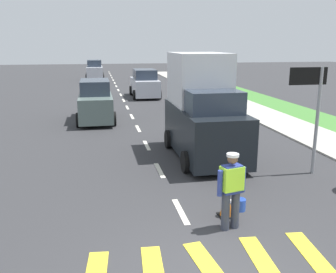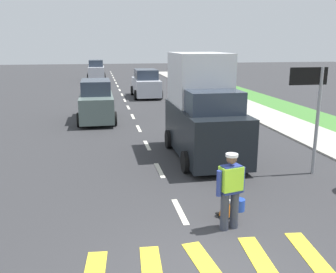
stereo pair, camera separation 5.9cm
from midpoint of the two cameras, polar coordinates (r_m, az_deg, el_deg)
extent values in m
plane|color=#333335|center=(26.62, -6.87, 5.54)|extent=(96.00, 96.00, 0.00)
cube|color=#B2ADA3|center=(18.14, 19.21, 0.90)|extent=(2.40, 72.00, 0.14)
cube|color=yellow|center=(7.01, 6.23, -19.47)|extent=(0.58, 1.93, 0.01)
cube|color=yellow|center=(7.33, 14.13, -18.22)|extent=(0.50, 1.92, 0.01)
cube|color=yellow|center=(7.77, 21.14, -16.81)|extent=(0.55, 1.93, 0.01)
cube|color=silver|center=(9.04, 1.73, -11.29)|extent=(0.14, 1.40, 0.01)
cube|color=silver|center=(11.77, -1.44, -5.15)|extent=(0.14, 1.40, 0.01)
cube|color=silver|center=(14.61, -3.37, -1.35)|extent=(0.14, 1.40, 0.01)
cube|color=silver|center=(17.50, -4.66, 1.20)|extent=(0.14, 1.40, 0.01)
cube|color=silver|center=(20.42, -5.59, 3.03)|extent=(0.14, 1.40, 0.01)
cube|color=silver|center=(23.36, -6.28, 4.40)|extent=(0.14, 1.40, 0.01)
cube|color=silver|center=(26.32, -6.82, 5.46)|extent=(0.14, 1.40, 0.01)
cube|color=silver|center=(29.28, -7.25, 6.31)|extent=(0.14, 1.40, 0.01)
cube|color=silver|center=(32.26, -7.61, 7.00)|extent=(0.14, 1.40, 0.01)
cube|color=silver|center=(35.23, -7.90, 7.57)|extent=(0.14, 1.40, 0.01)
cube|color=silver|center=(38.21, -8.15, 8.05)|extent=(0.14, 1.40, 0.01)
cube|color=silver|center=(41.19, -8.36, 8.47)|extent=(0.14, 1.40, 0.01)
cube|color=silver|center=(44.18, -8.55, 8.83)|extent=(0.14, 1.40, 0.01)
cube|color=silver|center=(47.17, -8.71, 9.14)|extent=(0.14, 1.40, 0.01)
cube|color=silver|center=(50.15, -8.85, 9.41)|extent=(0.14, 1.40, 0.01)
cube|color=silver|center=(53.14, -8.98, 9.66)|extent=(0.14, 1.40, 0.01)
cylinder|color=#383D4C|center=(8.17, 8.52, -11.20)|extent=(0.18, 0.18, 0.82)
cylinder|color=#383D4C|center=(8.29, 9.95, -10.87)|extent=(0.18, 0.18, 0.82)
cube|color=navy|center=(7.95, 9.44, -6.39)|extent=(0.44, 0.32, 0.60)
cube|color=#A5EA33|center=(7.95, 9.45, -6.25)|extent=(0.51, 0.37, 0.51)
cylinder|color=navy|center=(7.83, 7.69, -7.05)|extent=(0.11, 0.11, 0.55)
cylinder|color=navy|center=(8.12, 11.10, -6.41)|extent=(0.11, 0.11, 0.55)
sphere|color=brown|center=(7.81, 9.57, -3.36)|extent=(0.22, 0.22, 0.22)
cylinder|color=silver|center=(7.79, 9.59, -2.80)|extent=(0.26, 0.26, 0.06)
cylinder|color=#2347B7|center=(8.44, 10.62, -10.13)|extent=(0.26, 0.26, 0.26)
cylinder|color=gray|center=(11.94, 21.54, 2.08)|extent=(0.10, 0.10, 3.20)
cube|color=white|center=(11.58, 20.37, 8.60)|extent=(1.10, 0.05, 0.44)
cube|color=black|center=(11.57, 20.41, 8.60)|extent=(1.16, 0.04, 0.50)
cube|color=black|center=(8.92, 8.63, -11.74)|extent=(0.36, 0.36, 0.03)
cone|color=orange|center=(8.79, 8.71, -9.82)|extent=(0.30, 0.30, 0.62)
cylinder|color=white|center=(8.77, 8.72, -9.63)|extent=(0.20, 0.20, 0.06)
cube|color=black|center=(12.92, 5.39, 0.94)|extent=(1.90, 4.60, 1.56)
cube|color=#2D3847|center=(11.95, 6.58, 5.36)|extent=(1.67, 1.61, 0.70)
cube|color=silver|center=(13.42, 4.59, 8.71)|extent=(1.80, 2.53, 1.80)
cylinder|color=black|center=(14.19, -0.03, -0.38)|extent=(0.22, 0.68, 0.68)
cylinder|color=black|center=(14.67, 7.43, -0.03)|extent=(0.22, 0.68, 0.68)
cylinder|color=black|center=(11.51, 2.63, -3.85)|extent=(0.22, 0.68, 0.68)
cylinder|color=black|center=(12.10, 11.62, -3.24)|extent=(0.22, 0.68, 0.68)
cube|color=silver|center=(27.87, -3.63, 7.55)|extent=(1.72, 4.30, 1.14)
cube|color=#2D3847|center=(27.67, -3.63, 9.42)|extent=(1.52, 2.36, 0.70)
cylinder|color=black|center=(29.14, -5.68, 6.98)|extent=(0.22, 0.68, 0.68)
cylinder|color=black|center=(29.35, -2.23, 7.08)|extent=(0.22, 0.68, 0.68)
cylinder|color=black|center=(26.51, -5.15, 6.29)|extent=(0.22, 0.68, 0.68)
cylinder|color=black|center=(26.74, -1.36, 6.41)|extent=(0.22, 0.68, 0.68)
cube|color=slate|center=(19.48, -11.00, 4.60)|extent=(1.61, 4.34, 1.19)
cube|color=#2D3847|center=(19.46, -11.13, 7.39)|extent=(1.41, 2.39, 0.70)
cylinder|color=black|center=(18.24, -8.34, 2.70)|extent=(0.22, 0.68, 0.68)
cylinder|color=black|center=(18.25, -13.51, 2.47)|extent=(0.22, 0.68, 0.68)
cylinder|color=black|center=(20.89, -8.69, 4.12)|extent=(0.22, 0.68, 0.68)
cylinder|color=black|center=(20.90, -13.21, 3.91)|extent=(0.22, 0.68, 0.68)
cube|color=silver|center=(22.50, 5.01, 6.14)|extent=(1.79, 4.14, 1.26)
cube|color=#2D3847|center=(22.29, 5.14, 8.60)|extent=(1.57, 2.28, 0.70)
cylinder|color=black|center=(23.58, 1.99, 5.39)|extent=(0.22, 0.68, 0.68)
cylinder|color=black|center=(24.05, 6.26, 5.48)|extent=(0.22, 0.68, 0.68)
cylinder|color=black|center=(21.12, 3.53, 4.36)|extent=(0.22, 0.68, 0.68)
cylinder|color=black|center=(21.64, 8.24, 4.47)|extent=(0.22, 0.68, 0.68)
cube|color=silver|center=(41.99, -11.11, 9.54)|extent=(1.67, 4.13, 1.23)
cube|color=#2D3847|center=(42.03, -11.17, 10.86)|extent=(1.47, 2.27, 0.70)
cylinder|color=black|center=(40.75, -9.86, 8.83)|extent=(0.22, 0.68, 0.68)
cylinder|color=black|center=(40.76, -12.29, 8.71)|extent=(0.22, 0.68, 0.68)
cylinder|color=black|center=(43.30, -9.93, 9.12)|extent=(0.22, 0.68, 0.68)
cylinder|color=black|center=(43.31, -12.22, 9.01)|extent=(0.22, 0.68, 0.68)
camera|label=1|loc=(0.03, -90.15, -0.04)|focal=40.15mm
camera|label=2|loc=(0.03, 89.85, 0.04)|focal=40.15mm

